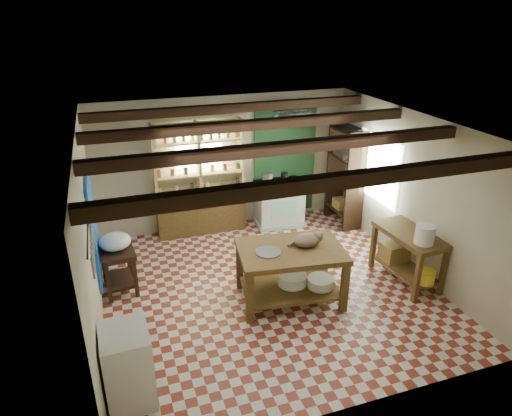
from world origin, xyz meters
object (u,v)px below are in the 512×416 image
object	(u,v)px
work_table	(290,274)
cat	(307,240)
stove	(279,203)
white_cabinet	(128,366)
prep_table	(119,269)
right_counter	(407,257)

from	to	relation	value
work_table	cat	xyz separation A→B (m)	(0.25, 0.02, 0.52)
work_table	stove	distance (m)	2.64
stove	white_cabinet	distance (m)	4.94
work_table	stove	xyz separation A→B (m)	(0.80, 2.52, 0.02)
prep_table	cat	bearing A→B (deg)	-26.78
right_counter	cat	distance (m)	1.79
stove	cat	distance (m)	2.61
white_cabinet	right_counter	bearing A→B (deg)	12.43
stove	prep_table	xyz separation A→B (m)	(-3.22, -1.43, -0.09)
stove	prep_table	distance (m)	3.52
white_cabinet	right_counter	world-z (taller)	white_cabinet
cat	prep_table	bearing A→B (deg)	155.90
stove	cat	bearing A→B (deg)	-99.21
prep_table	white_cabinet	xyz separation A→B (m)	(-0.02, -2.30, 0.10)
white_cabinet	prep_table	bearing A→B (deg)	87.96
prep_table	cat	xyz separation A→B (m)	(2.67, -1.07, 0.59)
white_cabinet	work_table	bearing A→B (deg)	24.92
stove	right_counter	bearing A→B (deg)	-63.02
cat	work_table	bearing A→B (deg)	-178.69
prep_table	right_counter	xyz separation A→B (m)	(4.38, -1.20, 0.07)
work_table	prep_table	bearing A→B (deg)	163.53
prep_table	cat	size ratio (longest dim) A/B	1.81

